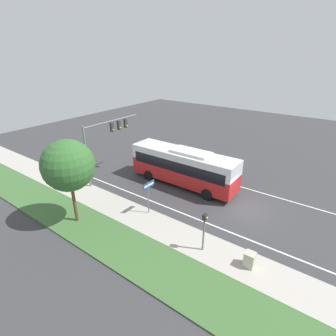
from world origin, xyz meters
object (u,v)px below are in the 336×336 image
at_px(bus, 183,165).
at_px(pedestrian_signal, 204,226).
at_px(signal_gantry, 106,136).
at_px(street_sign, 149,191).
at_px(utility_cabinet, 250,259).

height_order(bus, pedestrian_signal, bus).
xyz_separation_m(signal_gantry, street_sign, (-2.64, -7.56, -2.47)).
bearing_deg(bus, street_sign, -174.23).
bearing_deg(pedestrian_signal, bus, 40.97).
distance_m(bus, utility_cabinet, 11.60).
distance_m(bus, street_sign, 5.95).
relative_size(street_sign, utility_cabinet, 2.96).
distance_m(bus, pedestrian_signal, 9.57).
bearing_deg(pedestrian_signal, utility_cabinet, -82.56).
xyz_separation_m(pedestrian_signal, street_sign, (1.31, 5.68, 0.07)).
distance_m(pedestrian_signal, street_sign, 5.83).
relative_size(bus, signal_gantry, 1.53).
bearing_deg(signal_gantry, bus, -64.78).
xyz_separation_m(bus, signal_gantry, (-3.28, 6.96, 2.48)).
height_order(pedestrian_signal, street_sign, pedestrian_signal).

